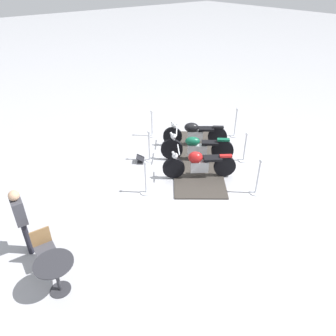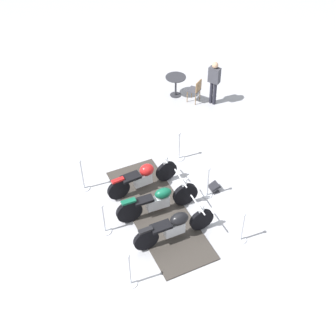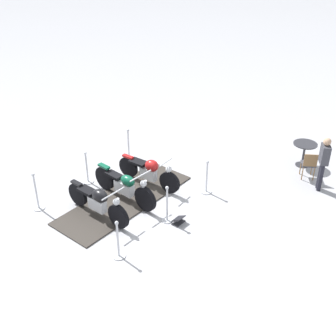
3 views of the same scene
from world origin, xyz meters
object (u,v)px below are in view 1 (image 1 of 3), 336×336
object	(u,v)px
stanchion_right_rear	(146,183)
stanchion_left_front	(235,127)
motorcycle_forest	(196,147)
info_placard	(140,160)
cafe_chair_near_table	(44,246)
motorcycle_maroon	(198,163)
stanchion_right_mid	(149,150)
stanchion_left_mid	(244,152)
stanchion_right_front	(152,128)
cafe_table	(55,270)
stanchion_left_rear	(257,182)
bystander_person	(20,217)
motorcycle_black	(194,133)

from	to	relation	value
stanchion_right_rear	stanchion_left_front	bearing A→B (deg)	10.21
motorcycle_forest	info_placard	xyz separation A→B (m)	(-1.48, 1.06, -0.42)
stanchion_left_front	cafe_chair_near_table	world-z (taller)	stanchion_left_front
motorcycle_maroon	stanchion_right_mid	xyz separation A→B (m)	(-0.53, 1.75, -0.13)
cafe_chair_near_table	info_placard	bearing A→B (deg)	124.97
stanchion_left_mid	stanchion_right_mid	bearing A→B (deg)	140.89
stanchion_right_front	cafe_table	xyz separation A→B (m)	(-5.49, -4.38, 0.26)
motorcycle_forest	stanchion_right_front	size ratio (longest dim) A/B	1.79
stanchion_left_rear	cafe_table	distance (m)	5.64
motorcycle_forest	stanchion_left_front	bearing A→B (deg)	-128.63
stanchion_left_rear	bystander_person	world-z (taller)	bystander_person
motorcycle_maroon	info_placard	xyz separation A→B (m)	(-0.83, 1.85, -0.43)
motorcycle_maroon	stanchion_right_mid	distance (m)	1.83
cafe_chair_near_table	cafe_table	bearing A→B (deg)	0.00
info_placard	stanchion_right_mid	bearing A→B (deg)	-70.56
stanchion_left_front	motorcycle_forest	bearing A→B (deg)	-170.32
cafe_table	stanchion_right_mid	bearing A→B (deg)	34.38
cafe_chair_near_table	motorcycle_forest	bearing A→B (deg)	107.73
info_placard	cafe_table	bearing A→B (deg)	166.37
motorcycle_black	stanchion_left_rear	size ratio (longest dim) A/B	1.62
stanchion_left_mid	stanchion_right_front	distance (m)	3.58
stanchion_right_mid	motorcycle_black	bearing A→B (deg)	-5.16
stanchion_left_mid	stanchion_left_rear	distance (m)	1.80
cafe_table	cafe_chair_near_table	xyz separation A→B (m)	(0.08, 0.82, -0.07)
stanchion_right_mid	bystander_person	distance (m)	4.76
motorcycle_black	stanchion_right_mid	bearing A→B (deg)	34.65
motorcycle_forest	stanchion_left_mid	distance (m)	1.59
stanchion_right_mid	cafe_table	xyz separation A→B (m)	(-4.36, -2.98, 0.21)
stanchion_right_front	cafe_chair_near_table	size ratio (longest dim) A/B	1.16
stanchion_right_mid	stanchion_left_front	bearing A→B (deg)	-8.92
stanchion_left_mid	stanchion_left_front	distance (m)	1.80
stanchion_right_rear	stanchion_left_rear	bearing A→B (deg)	-39.11
stanchion_right_rear	cafe_table	world-z (taller)	stanchion_right_rear
motorcycle_maroon	bystander_person	world-z (taller)	bystander_person
stanchion_right_front	info_placard	xyz separation A→B (m)	(-1.43, -1.29, -0.26)
cafe_table	cafe_chair_near_table	bearing A→B (deg)	84.73
motorcycle_forest	stanchion_left_rear	distance (m)	2.40
stanchion_left_mid	cafe_chair_near_table	size ratio (longest dim) A/B	1.16
stanchion_right_mid	info_placard	xyz separation A→B (m)	(-0.30, 0.11, -0.31)
cafe_table	bystander_person	distance (m)	1.49
stanchion_left_mid	stanchion_left_front	xyz separation A→B (m)	(1.14, 1.40, 0.05)
cafe_table	info_placard	bearing A→B (deg)	37.26
stanchion_left_front	stanchion_right_rear	bearing A→B (deg)	-169.79
stanchion_left_mid	stanchion_right_mid	distance (m)	3.10
motorcycle_forest	stanchion_left_mid	xyz separation A→B (m)	(1.22, -0.99, -0.17)
stanchion_right_rear	stanchion_right_mid	bearing A→B (deg)	50.89
motorcycle_maroon	stanchion_left_mid	bearing A→B (deg)	-150.93
stanchion_left_rear	bystander_person	distance (m)	6.03
info_placard	cafe_table	world-z (taller)	cafe_table
stanchion_left_front	stanchion_left_rear	world-z (taller)	stanchion_left_front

